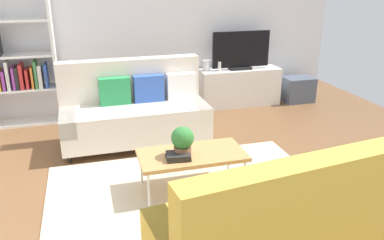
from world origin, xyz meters
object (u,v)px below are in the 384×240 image
bookshelf (14,61)px  couch_beige (135,110)px  tv (241,51)px  couch_green (285,227)px  tv_console (239,87)px  vase_0 (207,65)px  potted_plant (183,141)px  storage_trunk (298,89)px  bottle_0 (219,66)px  coffee_table (192,155)px  table_book_0 (178,158)px

bookshelf → couch_beige: bearing=-36.2°
tv → couch_green: bearing=-107.8°
tv_console → vase_0: size_ratio=8.29×
couch_green → potted_plant: size_ratio=6.32×
storage_trunk → bottle_0: (-1.48, 0.06, 0.50)m
coffee_table → table_book_0: 0.20m
tv_console → table_book_0: (-1.74, -2.65, 0.11)m
storage_trunk → table_book_0: (-2.84, -2.55, 0.21)m
couch_green → vase_0: couch_green is taller
vase_0 → potted_plant: bearing=-112.5°
bookshelf → tv: bearing=-0.6°
couch_green → storage_trunk: (2.37, 3.88, -0.22)m
bottle_0 → coffee_table: bearing=-115.2°
couch_beige → vase_0: bearing=-140.2°
tv_console → storage_trunk: (1.10, -0.10, -0.10)m
bookshelf → storage_trunk: size_ratio=4.04×
coffee_table → storage_trunk: storage_trunk is taller
vase_0 → coffee_table: bearing=-110.8°
storage_trunk → tv: bearing=175.8°
coffee_table → bottle_0: size_ratio=7.11×
tv_console → bottle_0: bearing=-174.1°
couch_beige → table_book_0: (0.22, -1.52, -0.02)m
tv_console → storage_trunk: bearing=-5.2°
couch_green → potted_plant: couch_green is taller
coffee_table → bookshelf: (-1.97, 2.58, 0.59)m
storage_trunk → potted_plant: bearing=-138.1°
couch_green → storage_trunk: bearing=51.0°
couch_green → bookshelf: 4.63m
couch_green → bookshelf: bookshelf is taller
tv → table_book_0: (-1.74, -2.63, -0.52)m
bookshelf → storage_trunk: bearing=-1.5°
couch_green → vase_0: size_ratio=11.80×
couch_beige → bookshelf: bookshelf is taller
couch_beige → bottle_0: (1.57, 1.09, 0.27)m
bookshelf → storage_trunk: bookshelf is taller
couch_green → table_book_0: bearing=101.8°
couch_beige → couch_green: bearing=102.6°
potted_plant → bottle_0: size_ratio=2.04×
couch_beige → coffee_table: 1.48m
coffee_table → couch_green: bearing=-78.2°
tv → bookshelf: (-3.54, 0.04, 0.03)m
tv → potted_plant: 3.10m
storage_trunk → bottle_0: size_ratio=3.36×
bookshelf → potted_plant: 3.23m
vase_0 → bottle_0: size_ratio=1.09×
table_book_0 → tv_console: bearing=56.8°
tv_console → potted_plant: size_ratio=4.44×
couch_green → bookshelf: size_ratio=0.95×
tv_console → table_book_0: size_ratio=5.83×
coffee_table → storage_trunk: bearing=42.6°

